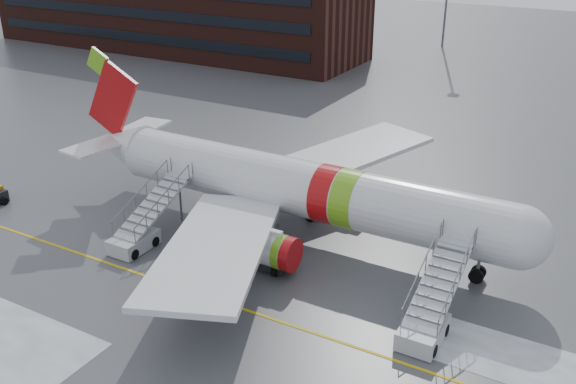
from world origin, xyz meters
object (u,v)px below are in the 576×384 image
Objects in this scene: airliner at (290,187)px; airstair_fwd at (428,316)px; pushback_tug at (264,256)px; airstair_aft at (141,230)px.

airliner reaches higher than airstair_fwd.
pushback_tug is at bearing -79.83° from airliner.
pushback_tug is at bearing 171.68° from airstair_fwd.
airliner reaches higher than airstair_aft.
airstair_fwd is at bearing 0.00° from airstair_aft.
pushback_tug is (-11.14, 1.63, -0.35)m from airstair_fwd.
pushback_tug is at bearing 10.73° from airstair_aft.
airliner reaches higher than pushback_tug.
airstair_fwd is 11.26m from pushback_tug.
airstair_aft is 8.76m from pushback_tug.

